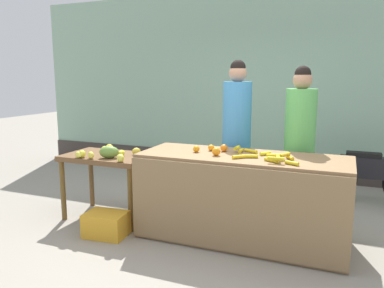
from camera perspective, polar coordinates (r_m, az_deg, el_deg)
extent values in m
plane|color=gray|center=(4.31, 2.78, -13.24)|extent=(24.00, 24.00, 0.00)
cube|color=#8CB299|center=(6.63, 10.98, 8.72)|extent=(8.86, 0.20, 3.14)
cube|color=#3F3833|center=(6.70, 10.40, -3.25)|extent=(8.86, 0.04, 0.36)
cube|color=olive|center=(4.05, 7.51, -7.98)|extent=(2.14, 0.78, 0.91)
cube|color=olive|center=(3.69, 5.88, -9.81)|extent=(2.14, 0.03, 0.85)
cube|color=brown|center=(4.66, -12.51, -1.93)|extent=(1.03, 0.65, 0.06)
cylinder|color=brown|center=(4.83, -18.79, -6.63)|extent=(0.06, 0.06, 0.73)
cylinder|color=brown|center=(4.29, -9.21, -8.29)|extent=(0.06, 0.06, 0.73)
cylinder|color=brown|center=(5.23, -14.87, -5.14)|extent=(0.06, 0.06, 0.73)
cylinder|color=brown|center=(4.74, -5.76, -6.42)|extent=(0.06, 0.06, 0.73)
cylinder|color=gold|center=(3.67, 11.84, -2.39)|extent=(0.15, 0.11, 0.04)
cylinder|color=yellow|center=(3.97, 10.95, -1.40)|extent=(0.11, 0.13, 0.04)
cylinder|color=gold|center=(3.83, 14.46, -1.95)|extent=(0.10, 0.15, 0.04)
cylinder|color=gold|center=(3.58, 14.77, -2.79)|extent=(0.14, 0.09, 0.04)
cylinder|color=gold|center=(4.08, 7.36, -0.98)|extent=(0.04, 0.14, 0.04)
cylinder|color=yellow|center=(4.08, 8.84, -1.04)|extent=(0.15, 0.10, 0.04)
cylinder|color=yellow|center=(3.77, 7.15, -1.91)|extent=(0.14, 0.13, 0.04)
cylinder|color=gold|center=(3.81, 8.72, -1.83)|extent=(0.16, 0.08, 0.04)
cylinder|color=yellow|center=(3.89, 12.26, -1.69)|extent=(0.16, 0.09, 0.04)
cylinder|color=gold|center=(4.07, 6.75, -0.57)|extent=(0.04, 0.13, 0.04)
cylinder|color=gold|center=(3.78, 13.75, -1.60)|extent=(0.09, 0.15, 0.04)
cylinder|color=gold|center=(3.67, 12.82, -1.92)|extent=(0.07, 0.15, 0.04)
cylinder|color=gold|center=(3.59, 12.46, -2.18)|extent=(0.15, 0.05, 0.04)
sphere|color=orange|center=(4.04, 0.65, -0.75)|extent=(0.07, 0.07, 0.07)
sphere|color=orange|center=(4.13, 2.89, -0.56)|extent=(0.07, 0.07, 0.07)
sphere|color=orange|center=(4.10, 4.82, -0.59)|extent=(0.08, 0.08, 0.08)
sphere|color=orange|center=(3.87, 3.66, -1.13)|extent=(0.09, 0.09, 0.09)
ellipsoid|color=#E1D54A|center=(4.54, -16.67, -1.54)|extent=(0.12, 0.11, 0.08)
ellipsoid|color=yellow|center=(4.52, -10.52, -1.36)|extent=(0.09, 0.13, 0.08)
ellipsoid|color=yellow|center=(4.45, -14.94, -1.63)|extent=(0.11, 0.10, 0.08)
ellipsoid|color=#D1CA45|center=(4.80, -12.98, -0.76)|extent=(0.11, 0.09, 0.08)
ellipsoid|color=#DBD549|center=(4.22, -10.69, -2.08)|extent=(0.13, 0.13, 0.09)
ellipsoid|color=yellow|center=(4.54, -16.18, -1.44)|extent=(0.09, 0.10, 0.09)
ellipsoid|color=yellow|center=(4.57, -8.36, -1.09)|extent=(0.12, 0.13, 0.09)
ellipsoid|color=yellow|center=(4.85, -12.29, -0.55)|extent=(0.10, 0.09, 0.09)
ellipsoid|color=#DEC744|center=(4.60, -12.65, -1.16)|extent=(0.12, 0.13, 0.08)
ellipsoid|color=olive|center=(4.44, -12.35, -1.19)|extent=(0.26, 0.22, 0.14)
cylinder|color=#33333D|center=(4.73, 6.55, -6.38)|extent=(0.29, 0.29, 0.74)
cylinder|color=#3F8CCC|center=(4.57, 6.76, 3.59)|extent=(0.34, 0.34, 0.91)
sphere|color=tan|center=(4.54, 6.90, 10.48)|extent=(0.21, 0.21, 0.21)
sphere|color=black|center=(4.54, 6.92, 11.34)|extent=(0.18, 0.18, 0.18)
cylinder|color=#33333D|center=(4.59, 15.45, -7.41)|extent=(0.29, 0.29, 0.71)
cylinder|color=#59B259|center=(4.42, 15.92, 2.36)|extent=(0.34, 0.34, 0.87)
sphere|color=tan|center=(4.39, 16.26, 9.20)|extent=(0.21, 0.21, 0.21)
sphere|color=black|center=(4.39, 16.30, 10.09)|extent=(0.18, 0.18, 0.18)
torus|color=black|center=(5.66, 20.32, -4.68)|extent=(0.65, 0.09, 0.65)
cube|color=black|center=(5.63, 25.27, -3.22)|extent=(0.80, 0.18, 0.28)
cube|color=black|center=(5.59, 24.37, -1.56)|extent=(0.44, 0.16, 0.08)
cube|color=gold|center=(4.30, -12.75, -11.68)|extent=(0.47, 0.36, 0.26)
ellipsoid|color=maroon|center=(5.01, -0.40, -6.45)|extent=(0.47, 0.47, 0.56)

